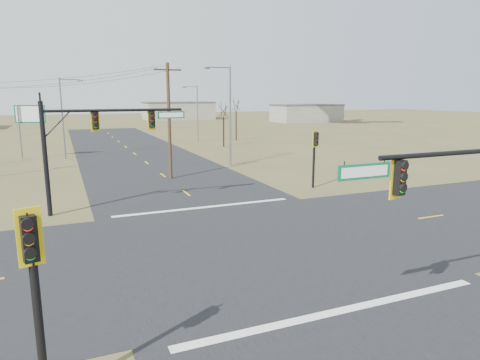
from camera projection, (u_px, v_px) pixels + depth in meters
name	position (u px, v px, depth m)	size (l,w,h in m)	color
ground	(251.00, 243.00, 21.50)	(320.00, 320.00, 0.00)	brown
road_ew	(251.00, 243.00, 21.50)	(160.00, 14.00, 0.02)	black
road_ns	(251.00, 243.00, 21.50)	(14.00, 160.00, 0.02)	black
stop_bar_near	(341.00, 311.00, 14.71)	(12.00, 0.40, 0.01)	silver
stop_bar_far	(205.00, 207.00, 28.28)	(12.00, 0.40, 0.01)	silver
mast_arm_far	(96.00, 132.00, 26.57)	(8.84, 0.56, 6.98)	black
pedestal_signal_ne	(315.00, 146.00, 33.61)	(0.65, 0.57, 4.65)	black
pedestal_signal_sw	(33.00, 268.00, 9.60)	(0.64, 0.57, 4.93)	black
utility_pole_near	(169.00, 120.00, 37.12)	(2.45, 0.35, 10.02)	#462C1E
highway_sign	(31.00, 121.00, 49.34)	(3.27, 0.64, 6.20)	slate
streetlight_a	(228.00, 110.00, 44.22)	(2.87, 0.42, 10.25)	slate
streetlight_b	(196.00, 110.00, 67.22)	(2.45, 0.30, 8.77)	slate
streetlight_c	(64.00, 114.00, 49.07)	(2.59, 0.38, 9.24)	slate
bare_tree_c	(223.00, 110.00, 60.54)	(3.59, 3.59, 6.69)	black
bare_tree_d	(236.00, 105.00, 69.17)	(3.37, 3.37, 7.19)	black
warehouse_mid	(178.00, 111.00, 129.99)	(20.00, 12.00, 5.00)	gray
warehouse_right	(306.00, 114.00, 118.79)	(18.00, 10.00, 4.50)	gray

